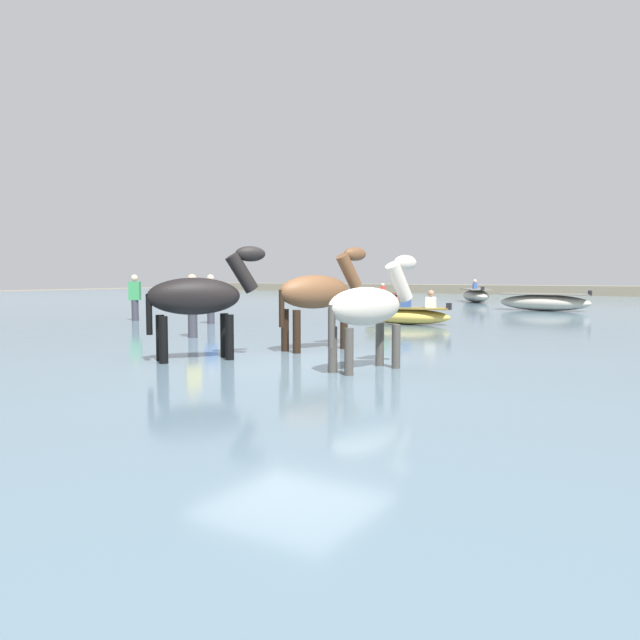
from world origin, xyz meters
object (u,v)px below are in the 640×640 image
boat_far_inshore (476,295)px  person_wading_mid (211,302)px  boat_mid_outer (382,298)px  person_onlooker_right (135,301)px  horse_flank_pinto (369,309)px  horse_trailing_bay (319,295)px  horse_lead_black (200,299)px  boat_near_starboard (544,302)px  person_spectator_far (192,310)px  boat_far_offshore (406,315)px

boat_far_inshore → person_wading_mid: (-1.89, -17.48, 0.26)m
boat_mid_outer → person_onlooker_right: 13.73m
horse_flank_pinto → boat_far_inshore: size_ratio=0.55×
horse_flank_pinto → boat_mid_outer: bearing=115.7°
person_wading_mid → person_onlooker_right: bearing=-172.6°
horse_trailing_bay → person_wading_mid: bearing=149.4°
horse_flank_pinto → person_wading_mid: size_ratio=1.16×
horse_lead_black → horse_flank_pinto: size_ratio=1.09×
boat_near_starboard → horse_flank_pinto: bearing=-86.5°
horse_flank_pinto → person_onlooker_right: horse_flank_pinto is taller
boat_far_inshore → boat_near_starboard: size_ratio=1.02×
boat_near_starboard → person_spectator_far: 15.01m
boat_far_offshore → horse_lead_black: bearing=-89.1°
horse_trailing_bay → person_wading_mid: (-5.63, 3.33, -0.39)m
horse_trailing_bay → horse_lead_black: bearing=-112.4°
person_wading_mid → horse_flank_pinto: bearing=-33.4°
person_wading_mid → person_spectator_far: bearing=-53.4°
horse_trailing_bay → boat_mid_outer: (-6.93, 16.65, -0.73)m
horse_trailing_bay → boat_far_offshore: 6.20m
boat_far_offshore → person_spectator_far: 6.23m
horse_trailing_bay → boat_mid_outer: 18.05m
boat_mid_outer → person_wading_mid: 13.38m
horse_trailing_bay → boat_far_offshore: (-1.00, 6.07, -0.73)m
horse_flank_pinto → boat_far_offshore: bearing=110.3°
horse_flank_pinto → person_wading_mid: (-7.46, 4.91, -0.26)m
boat_near_starboard → person_wading_mid: size_ratio=2.06×
horse_lead_black → boat_far_offshore: size_ratio=0.82×
boat_near_starboard → person_onlooker_right: (-9.12, -11.75, 0.27)m
boat_mid_outer → person_onlooker_right: person_onlooker_right is taller
horse_flank_pinto → horse_trailing_bay: bearing=139.2°
person_wading_mid → boat_far_offshore: bearing=30.6°
horse_lead_black → person_spectator_far: size_ratio=1.27×
person_wading_mid → person_onlooker_right: size_ratio=1.00×
horse_trailing_bay → person_spectator_far: horse_trailing_bay is taller
boat_far_inshore → horse_trailing_bay: bearing=-79.8°
horse_lead_black → horse_trailing_bay: bearing=67.6°
boat_near_starboard → boat_far_inshore: bearing=127.0°
boat_mid_outer → horse_trailing_bay: bearing=-67.4°
boat_near_starboard → person_onlooker_right: 14.88m
person_onlooker_right → person_spectator_far: (4.88, -2.65, 0.00)m
horse_lead_black → boat_near_starboard: bearing=84.2°
person_onlooker_right → boat_far_offshore: bearing=22.9°
horse_lead_black → boat_far_inshore: (-2.87, 22.92, -0.62)m
boat_far_inshore → person_spectator_far: (0.33, -20.47, 0.26)m
boat_mid_outer → boat_far_offshore: bearing=-60.7°
horse_trailing_bay → person_onlooker_right: bearing=160.2°
horse_lead_black → horse_trailing_bay: horse_trailing_bay is taller
horse_trailing_bay → boat_far_inshore: (-3.74, 20.81, -0.65)m
boat_far_offshore → person_spectator_far: person_spectator_far is taller
boat_far_offshore → person_wading_mid: person_wading_mid is taller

